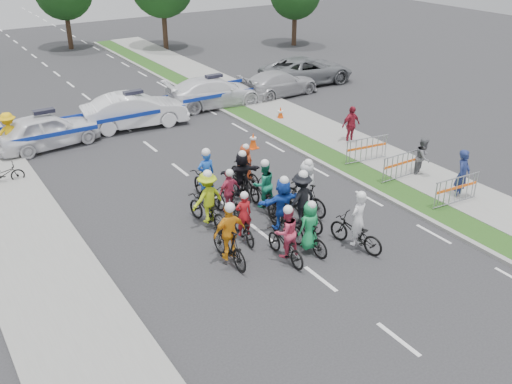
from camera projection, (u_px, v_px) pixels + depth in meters
ground at (320, 279)px, 15.99m from camera, size 90.00×90.00×0.00m
curb_right at (343, 175)px, 22.22m from camera, size 0.20×60.00×0.12m
grass_strip at (357, 171)px, 22.56m from camera, size 1.20×60.00×0.11m
sidewalk_right at (390, 161)px, 23.42m from camera, size 2.40×60.00×0.13m
sidewalk_left at (38, 263)px, 16.59m from camera, size 3.00×60.00×0.13m
rider_0 at (356, 229)px, 17.20m from camera, size 1.05×2.02×1.96m
rider_1 at (309, 232)px, 16.98m from camera, size 0.78×1.71×1.76m
rider_2 at (286, 240)px, 16.57m from camera, size 0.78×1.83×1.85m
rider_3 at (229, 240)px, 16.41m from camera, size 1.01×1.91×2.01m
rider_4 at (301, 206)px, 18.29m from camera, size 1.22×2.10×2.06m
rider_5 at (282, 209)px, 18.01m from camera, size 1.63×1.94×1.99m
rider_6 at (243, 223)px, 17.70m from camera, size 0.84×1.74×1.70m
rider_7 at (306, 192)px, 19.20m from camera, size 0.93×1.98×2.02m
rider_8 at (263, 192)px, 19.37m from camera, size 0.85×1.94×1.93m
rider_9 at (229, 198)px, 19.02m from camera, size 0.94×1.73×1.76m
rider_10 at (208, 205)px, 18.38m from camera, size 1.21×2.07×2.03m
rider_11 at (242, 178)px, 20.17m from camera, size 1.56×1.85×1.88m
rider_12 at (206, 184)px, 20.04m from camera, size 0.78×2.03×2.05m
rider_13 at (245, 169)px, 21.23m from camera, size 0.77×1.66×1.69m
police_car_0 at (47, 130)px, 24.70m from camera, size 4.74×2.42×1.54m
police_car_1 at (135, 111)px, 27.05m from camera, size 5.08×2.31×1.62m
police_car_2 at (214, 92)px, 30.02m from camera, size 5.51×2.75×1.54m
civilian_sedan at (279, 83)px, 31.81m from camera, size 4.91×2.31×1.38m
civilian_suv at (307, 70)px, 34.02m from camera, size 5.87×3.04×1.58m
spectator_0 at (462, 175)px, 20.10m from camera, size 0.78×0.63×1.86m
spectator_1 at (423, 157)px, 21.90m from camera, size 0.94×0.86×1.58m
spectator_2 at (351, 125)px, 25.04m from camera, size 1.02×0.45×1.71m
marshal_hiviz at (10, 134)px, 23.79m from camera, size 1.31×0.89×1.87m
barrier_0 at (456, 192)px, 19.72m from camera, size 2.03×0.66×1.12m
barrier_1 at (402, 167)px, 21.66m from camera, size 2.00×0.50×1.12m
barrier_2 at (366, 151)px, 23.14m from camera, size 2.05×0.76×1.12m
cone_0 at (253, 141)px, 24.77m from camera, size 0.40×0.40×0.70m
cone_1 at (280, 114)px, 28.11m from camera, size 0.40×0.40×0.70m
parked_bike at (3, 174)px, 21.42m from camera, size 1.55×0.64×0.79m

